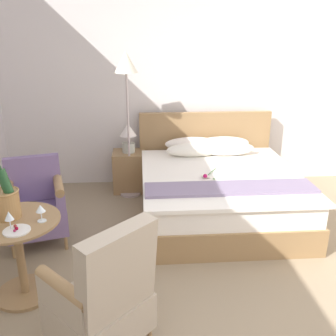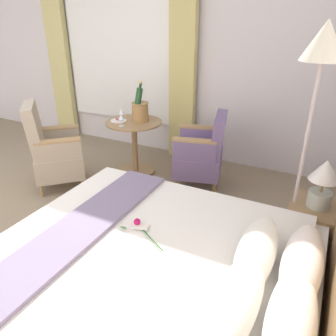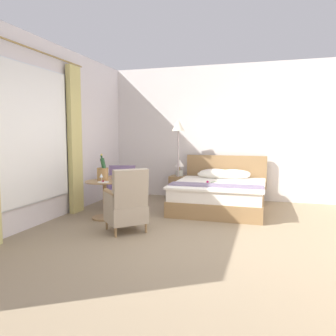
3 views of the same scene
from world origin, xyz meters
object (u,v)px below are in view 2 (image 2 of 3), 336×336
wine_glass_near_bucket (122,112)px  wine_glass_near_edge (121,118)px  bed (164,287)px  bedside_lamp (323,180)px  nightstand (311,235)px  snack_plate (119,120)px  armchair_facing_bed (53,151)px  champagne_bucket (140,109)px  side_table_round (135,144)px  floor_lamp_brass (319,73)px  armchair_by_window (202,152)px

wine_glass_near_bucket → wine_glass_near_edge: bearing=33.4°
bed → bedside_lamp: 1.41m
bed → nightstand: size_ratio=3.77×
wine_glass_near_edge → snack_plate: (-0.15, -0.15, -0.09)m
armchair_facing_bed → bed: bearing=60.4°
bedside_lamp → snack_plate: (-0.77, -2.38, -0.08)m
nightstand → champagne_bucket: 2.39m
side_table_round → armchair_facing_bed: (0.73, -0.66, 0.05)m
floor_lamp_brass → armchair_facing_bed: (-0.11, -2.70, -1.10)m
bedside_lamp → snack_plate: bearing=-107.8°
bedside_lamp → armchair_facing_bed: 2.89m
side_table_round → wine_glass_near_bucket: bearing=-81.7°
wine_glass_near_edge → armchair_facing_bed: (0.51, -0.63, -0.35)m
floor_lamp_brass → armchair_by_window: size_ratio=2.13×
nightstand → armchair_facing_bed: (-0.10, -2.87, 0.17)m
bed → armchair_by_window: 2.07m
bed → armchair_by_window: bearing=-165.3°
side_table_round → armchair_by_window: (-0.09, 0.89, 0.02)m
wine_glass_near_bucket → snack_plate: (0.05, -0.02, -0.10)m
armchair_by_window → snack_plate: bearing=-81.5°
floor_lamp_brass → wine_glass_near_bucket: size_ratio=12.12×
armchair_by_window → bedside_lamp: bearing=54.8°
champagne_bucket → armchair_by_window: champagne_bucket is taller
side_table_round → floor_lamp_brass: bearing=67.4°
nightstand → armchair_facing_bed: size_ratio=0.54×
bed → snack_plate: bearing=-139.1°
snack_plate → armchair_facing_bed: bearing=-36.2°
bedside_lamp → champagne_bucket: size_ratio=0.80×
bed → side_table_round: bed is taller
armchair_facing_bed → armchair_by_window: bearing=117.9°
bed → floor_lamp_brass: 1.74m
champagne_bucket → wine_glass_near_edge: champagne_bucket is taller
floor_lamp_brass → wine_glass_near_edge: 2.28m
wine_glass_near_bucket → bedside_lamp: bearing=71.0°
armchair_facing_bed → wine_glass_near_bucket: bearing=144.5°
side_table_round → snack_plate: snack_plate is taller
snack_plate → wine_glass_near_bucket: bearing=156.5°
side_table_round → armchair_facing_bed: bearing=-42.2°
floor_lamp_brass → snack_plate: 2.49m
bed → champagne_bucket: size_ratio=4.25×
armchair_facing_bed → champagne_bucket: bearing=137.7°
nightstand → snack_plate: (-0.77, -2.38, 0.43)m
snack_plate → armchair_facing_bed: (0.66, -0.49, -0.26)m
side_table_round → wine_glass_near_bucket: 0.44m
wine_glass_near_bucket → snack_plate: bearing=-23.5°
side_table_round → wine_glass_near_bucket: size_ratio=4.50×
nightstand → bedside_lamp: bearing=-180.0°
champagne_bucket → floor_lamp_brass: bearing=65.3°
wine_glass_near_bucket → floor_lamp_brass: bearing=69.4°
nightstand → side_table_round: side_table_round is taller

